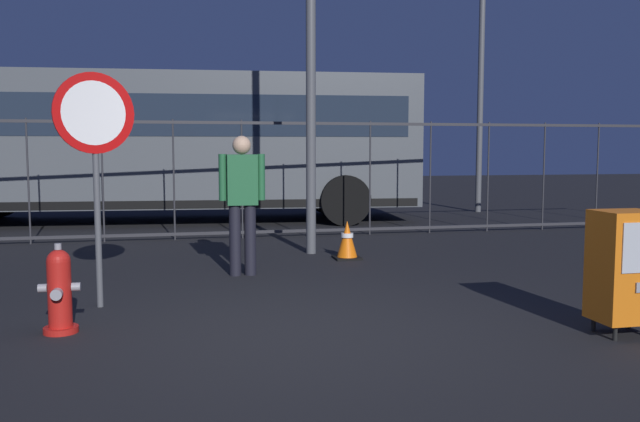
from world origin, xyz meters
The scene contains 9 objects.
ground_plane centered at (0.00, 0.00, 0.00)m, with size 60.00×60.00×0.00m, color black.
fire_hydrant centered at (-2.05, 0.48, 0.35)m, with size 0.33×0.31×0.75m.
newspaper_box_primary centered at (2.45, -0.56, 0.57)m, with size 0.48×0.42×1.02m.
stop_sign centered at (-1.83, 1.35, 1.60)m, with size 0.71×0.31×2.23m.
pedestrian centered at (-0.33, 2.69, 0.95)m, with size 0.55×0.22×1.67m.
traffic_cone centered at (1.20, 3.57, 0.26)m, with size 0.36×0.36×0.53m.
fence_barrier centered at (0.00, 6.02, 1.02)m, with size 18.03×0.04×2.00m.
bus_near centered at (-1.38, 9.02, 1.71)m, with size 10.67×3.45×3.00m.
street_light_near_left centered at (6.03, 9.58, 4.29)m, with size 0.32×0.32×7.44m.
Camera 1 is at (-1.10, -5.25, 1.52)m, focal length 37.42 mm.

